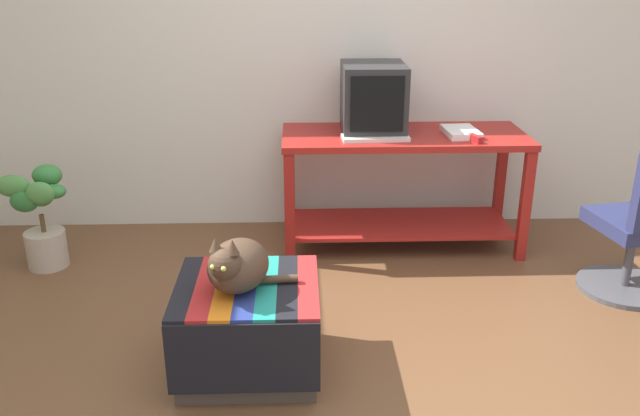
# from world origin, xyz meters

# --- Properties ---
(ground_plane) EXTENTS (14.00, 14.00, 0.00)m
(ground_plane) POSITION_xyz_m (0.00, 0.00, 0.00)
(ground_plane) COLOR brown
(back_wall) EXTENTS (8.00, 0.10, 2.60)m
(back_wall) POSITION_xyz_m (0.00, 2.05, 1.30)
(back_wall) COLOR silver
(back_wall) RESTS_ON ground_plane
(desk) EXTENTS (1.51, 0.61, 0.75)m
(desk) POSITION_xyz_m (0.49, 1.60, 0.51)
(desk) COLOR maroon
(desk) RESTS_ON ground_plane
(tv_monitor) EXTENTS (0.38, 0.45, 0.42)m
(tv_monitor) POSITION_xyz_m (0.29, 1.66, 0.95)
(tv_monitor) COLOR #28282B
(tv_monitor) RESTS_ON desk
(keyboard) EXTENTS (0.41, 0.18, 0.02)m
(keyboard) POSITION_xyz_m (0.29, 1.46, 0.76)
(keyboard) COLOR beige
(keyboard) RESTS_ON desk
(book) EXTENTS (0.21, 0.29, 0.04)m
(book) POSITION_xyz_m (0.83, 1.55, 0.77)
(book) COLOR white
(book) RESTS_ON desk
(ottoman_with_blanket) EXTENTS (0.63, 0.61, 0.42)m
(ottoman_with_blanket) POSITION_xyz_m (-0.41, 0.24, 0.21)
(ottoman_with_blanket) COLOR #4C4238
(ottoman_with_blanket) RESTS_ON ground_plane
(cat) EXTENTS (0.43, 0.38, 0.29)m
(cat) POSITION_xyz_m (-0.44, 0.19, 0.55)
(cat) COLOR #473323
(cat) RESTS_ON ottoman_with_blanket
(potted_plant) EXTENTS (0.38, 0.34, 0.62)m
(potted_plant) POSITION_xyz_m (-1.72, 1.36, 0.31)
(potted_plant) COLOR #B7A893
(potted_plant) RESTS_ON ground_plane
(stapler) EXTENTS (0.07, 0.12, 0.04)m
(stapler) POSITION_xyz_m (0.88, 1.39, 0.77)
(stapler) COLOR #A31E1E
(stapler) RESTS_ON desk
(pen) EXTENTS (0.03, 0.14, 0.01)m
(pen) POSITION_xyz_m (0.95, 1.59, 0.75)
(pen) COLOR #2351B2
(pen) RESTS_ON desk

